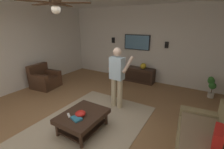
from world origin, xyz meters
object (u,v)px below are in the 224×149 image
tv (137,42)px  wall_speaker_right (113,40)px  person_standing (117,75)px  coffee_table (83,118)px  bowl (80,113)px  remote_white (69,115)px  wall_speaker_left (167,45)px  vase_round (143,66)px  book (76,118)px  ceiling_fan (55,5)px  armchair (45,80)px  media_console (133,74)px  potted_plant_short (212,85)px

tv → wall_speaker_right: bearing=-90.7°
person_standing → wall_speaker_right: (2.42, 1.56, 0.59)m
coffee_table → bowl: bowl is taller
remote_white → wall_speaker_left: bearing=-69.8°
wall_speaker_left → coffee_table: bearing=168.0°
vase_round → tv: bearing=57.6°
vase_round → wall_speaker_right: 1.75m
remote_white → coffee_table: bearing=-99.0°
tv → book: 4.04m
remote_white → ceiling_fan: (0.04, 0.10, 2.10)m
book → armchair: bearing=172.1°
tv → wall_speaker_left: 1.13m
wall_speaker_right → media_console: bearing=-103.2°
armchair → vase_round: armchair is taller
potted_plant_short → book: 4.14m
tv → ceiling_fan: size_ratio=0.88×
media_console → potted_plant_short: 2.69m
vase_round → wall_speaker_left: bearing=-69.0°
vase_round → ceiling_fan: bearing=174.3°
armchair → book: bearing=-33.7°
armchair → book: (-1.35, -2.82, 0.14)m
potted_plant_short → bowl: (-3.30, 2.32, 0.04)m
coffee_table → armchair: bearing=67.8°
coffee_table → wall_speaker_left: 3.94m
bowl → book: 0.14m
bowl → remote_white: 0.24m
person_standing → wall_speaker_left: bearing=-11.6°
armchair → ceiling_fan: ceiling_fan is taller
tv → ceiling_fan: ceiling_fan is taller
book → ceiling_fan: ceiling_fan is taller
media_console → vase_round: vase_round is taller
potted_plant_short → book: (-3.44, 2.30, 0.00)m
remote_white → wall_speaker_left: (3.88, -0.97, 1.06)m
potted_plant_short → ceiling_fan: size_ratio=0.58×
armchair → potted_plant_short: size_ratio=1.36×
coffee_table → wall_speaker_left: size_ratio=4.55×
tv → person_standing: tv is taller
person_standing → potted_plant_short: 3.00m
armchair → coffee_table: bearing=-30.4°
ceiling_fan → person_standing: bearing=-16.7°
potted_plant_short → book: bearing=146.3°
coffee_table → person_standing: size_ratio=0.61×
armchair → media_console: armchair is taller
potted_plant_short → vase_round: vase_round is taller
bowl → wall_speaker_right: (3.75, 1.44, 1.07)m
coffee_table → potted_plant_short: 3.99m
coffee_table → wall_speaker_left: (3.68, -0.78, 1.18)m
coffee_table → wall_speaker_right: size_ratio=4.55×
potted_plant_short → wall_speaker_left: size_ratio=3.07×
coffee_table → remote_white: bearing=136.8°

